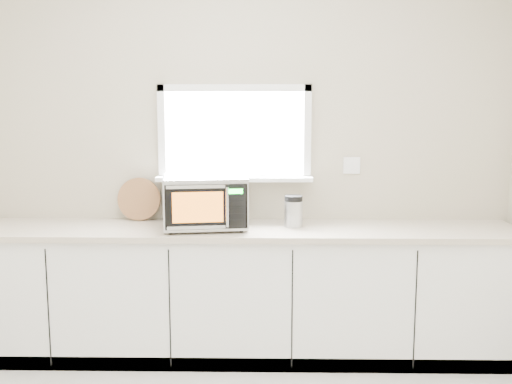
{
  "coord_description": "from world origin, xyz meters",
  "views": [
    {
      "loc": [
        0.23,
        -2.34,
        1.78
      ],
      "look_at": [
        0.16,
        1.55,
        1.19
      ],
      "focal_mm": 42.0,
      "sensor_mm": 36.0,
      "label": 1
    }
  ],
  "objects": [
    {
      "name": "back_wall",
      "position": [
        0.0,
        2.0,
        1.36
      ],
      "size": [
        4.0,
        0.17,
        2.7
      ],
      "color": "#B7A892",
      "rests_on": "ground"
    },
    {
      "name": "cabinets",
      "position": [
        0.0,
        1.7,
        0.44
      ],
      "size": [
        3.92,
        0.6,
        0.88
      ],
      "primitive_type": "cube",
      "color": "white",
      "rests_on": "ground"
    },
    {
      "name": "countertop",
      "position": [
        0.0,
        1.69,
        0.9
      ],
      "size": [
        3.92,
        0.64,
        0.04
      ],
      "primitive_type": "cube",
      "color": "#BAAF99",
      "rests_on": "cabinets"
    },
    {
      "name": "microwave",
      "position": [
        -0.19,
        1.67,
        1.11
      ],
      "size": [
        0.61,
        0.51,
        0.36
      ],
      "rotation": [
        0.0,
        0.0,
        0.15
      ],
      "color": "black",
      "rests_on": "countertop"
    },
    {
      "name": "knife_block",
      "position": [
        -0.28,
        1.75,
        1.06
      ],
      "size": [
        0.11,
        0.22,
        0.32
      ],
      "rotation": [
        0.0,
        0.0,
        -0.01
      ],
      "color": "#472A19",
      "rests_on": "countertop"
    },
    {
      "name": "cutting_board",
      "position": [
        -0.7,
        1.94,
        1.08
      ],
      "size": [
        0.31,
        0.07,
        0.31
      ],
      "primitive_type": "cylinder",
      "rotation": [
        1.4,
        0.0,
        0.0
      ],
      "color": "#935C39",
      "rests_on": "countertop"
    },
    {
      "name": "coffee_grinder",
      "position": [
        0.42,
        1.73,
        1.03
      ],
      "size": [
        0.15,
        0.15,
        0.22
      ],
      "rotation": [
        0.0,
        0.0,
        0.21
      ],
      "color": "#BABCC1",
      "rests_on": "countertop"
    }
  ]
}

